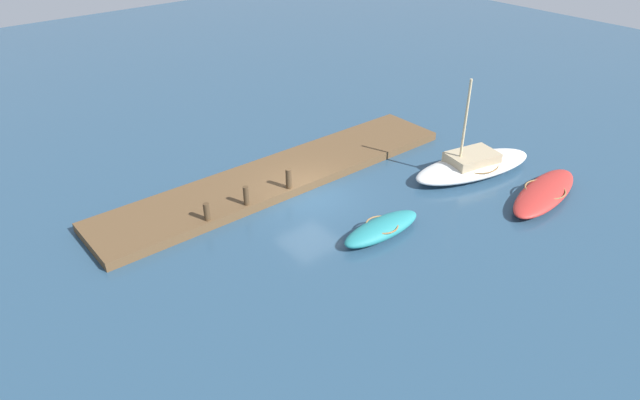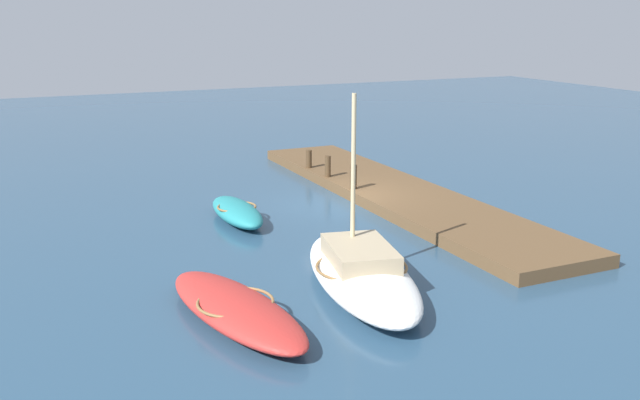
% 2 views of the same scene
% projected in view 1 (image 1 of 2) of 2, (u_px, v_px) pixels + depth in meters
% --- Properties ---
extents(ground_plane, '(84.00, 84.00, 0.00)m').
position_uv_depth(ground_plane, '(309.00, 197.00, 25.81)').
color(ground_plane, navy).
extents(dock_platform, '(18.50, 3.53, 0.40)m').
position_uv_depth(dock_platform, '(280.00, 175.00, 27.16)').
color(dock_platform, brown).
rests_on(dock_platform, ground_plane).
extents(rowboat_teal, '(3.90, 1.36, 0.66)m').
position_uv_depth(rowboat_teal, '(382.00, 228.00, 23.01)').
color(rowboat_teal, teal).
rests_on(rowboat_teal, ground_plane).
extents(sailboat_white, '(6.95, 3.64, 4.94)m').
position_uv_depth(sailboat_white, '(473.00, 165.00, 27.50)').
color(sailboat_white, white).
rests_on(sailboat_white, ground_plane).
extents(motorboat_red, '(5.72, 2.69, 0.62)m').
position_uv_depth(motorboat_red, '(544.00, 193.00, 25.54)').
color(motorboat_red, '#B72D28').
rests_on(motorboat_red, ground_plane).
extents(mooring_post_west, '(0.26, 0.26, 0.95)m').
position_uv_depth(mooring_post_west, '(289.00, 179.00, 25.48)').
color(mooring_post_west, '#47331E').
rests_on(mooring_post_west, dock_platform).
extents(mooring_post_mid_west, '(0.24, 0.24, 0.87)m').
position_uv_depth(mooring_post_mid_west, '(246.00, 196.00, 24.26)').
color(mooring_post_mid_west, '#47331E').
rests_on(mooring_post_mid_west, dock_platform).
extents(mooring_post_mid_east, '(0.25, 0.25, 0.78)m').
position_uv_depth(mooring_post_mid_east, '(207.00, 212.00, 23.24)').
color(mooring_post_mid_east, '#47331E').
rests_on(mooring_post_mid_east, dock_platform).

